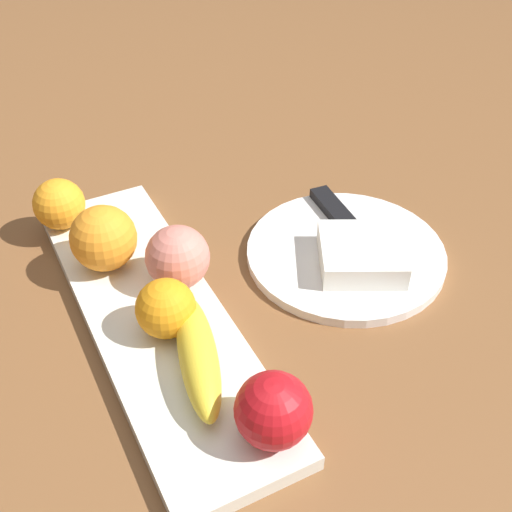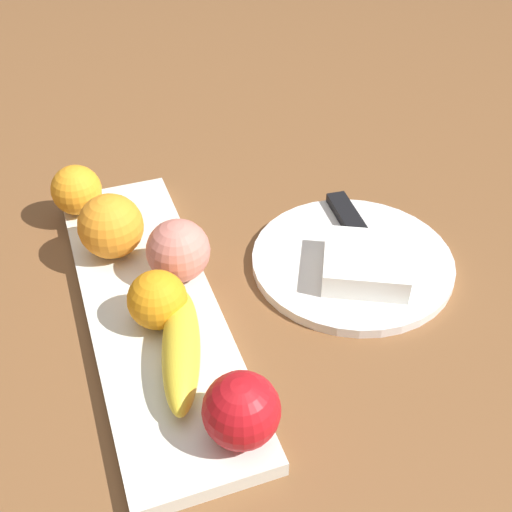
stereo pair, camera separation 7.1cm
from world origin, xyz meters
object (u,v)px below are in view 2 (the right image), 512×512
Objects in this scene: apple at (241,410)px; banana at (181,348)px; knife at (352,224)px; orange_near_apple at (76,190)px; orange_near_banana at (157,300)px; folded_napkin at (366,263)px; dinner_plate at (352,261)px; peach at (178,251)px; orange_center at (111,226)px; fruit_tray at (151,308)px.

banana is at bearing -164.16° from apple.
banana is 0.29m from knife.
apple is 1.09× the size of orange_near_apple.
orange_near_apple is 1.01× the size of orange_near_banana.
folded_napkin is at bearing 52.22° from orange_near_apple.
orange_near_banana is (0.22, 0.05, -0.00)m from orange_near_apple.
dinner_plate is at bearing 56.08° from orange_near_apple.
banana is at bearing -55.65° from knife.
apple reaches higher than orange_near_banana.
peach is at bearing -79.96° from knife.
folded_napkin is (0.13, 0.26, -0.03)m from orange_center.
banana reaches higher than folded_napkin.
peach is 0.30× the size of dinner_plate.
orange_center is 1.06× the size of peach.
orange_center is at bearing 24.70° from banana.
apple is at bearing 11.68° from fruit_tray.
orange_near_apple reaches higher than knife.
orange_center is at bearing -115.87° from folded_napkin.
orange_near_apple is at bearing -167.44° from orange_near_banana.
orange_center is at bearing -168.30° from fruit_tray.
orange_center is (-0.10, -0.02, 0.05)m from fruit_tray.
peach reaches higher than apple.
knife is at bearing 155.18° from dinner_plate.
fruit_tray is 0.24m from folded_napkin.
peach is at bearing 127.09° from fruit_tray.
apple is 0.39m from orange_near_apple.
folded_napkin is at bearing 83.01° from fruit_tray.
folded_napkin is (0.03, 0.24, 0.02)m from fruit_tray.
orange_center is at bearing -168.31° from apple.
apple is 0.10m from banana.
orange_near_banana is at bearing 10.37° from orange_center.
banana is 0.25m from dinner_plate.
orange_near_banana is at bearing -67.53° from knife.
folded_napkin is (-0.16, 0.20, -0.02)m from apple.
orange_center is 0.79× the size of folded_napkin.
orange_center is at bearing -110.38° from dinner_plate.
banana is at bearing -68.08° from dinner_plate.
orange_near_apple is (-0.38, -0.09, -0.00)m from apple.
knife is at bearing -45.00° from banana.
fruit_tray is at bearing -52.91° from peach.
folded_napkin is at bearing -59.47° from banana.
folded_napkin is (0.22, 0.29, -0.02)m from orange_near_apple.
knife is at bearing 65.77° from orange_near_apple.
banana is 0.13m from peach.
fruit_tray is 2.93× the size of banana.
knife is at bearing 95.46° from peach.
apple is 0.29m from orange_center.
dinner_plate is at bearing 97.60° from orange_near_banana.
apple is 0.96× the size of peach.
orange_center is at bearing -169.63° from orange_near_banana.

